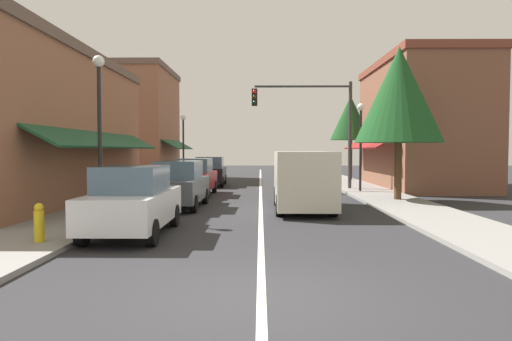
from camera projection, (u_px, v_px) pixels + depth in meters
name	position (u px, v px, depth m)	size (l,w,h in m)	color
ground_plane	(261.00, 190.00, 24.71)	(80.00, 80.00, 0.00)	#28282B
sidewalk_left	(159.00, 189.00, 24.75)	(2.60, 56.00, 0.12)	gray
sidewalk_right	(363.00, 189.00, 24.65)	(2.60, 56.00, 0.12)	gray
lane_center_stripe	(261.00, 190.00, 24.71)	(0.14, 52.00, 0.01)	silver
storefront_left_block	(24.00, 127.00, 18.66)	(6.99, 14.20, 6.22)	#8E5B42
storefront_right_block	(420.00, 124.00, 26.46)	(6.12, 10.20, 7.31)	brown
storefront_far_left	(131.00, 124.00, 34.60)	(7.22, 8.20, 8.29)	#8E5B42
parked_car_nearest_left	(133.00, 201.00, 11.64)	(1.79, 4.11, 1.77)	silver
parked_car_second_left	(179.00, 185.00, 17.16)	(1.86, 4.14, 1.77)	#4C5156
parked_car_third_left	(194.00, 177.00, 22.00)	(1.85, 4.13, 1.77)	maroon
parked_car_far_left	(210.00, 171.00, 27.70)	(1.85, 4.13, 1.77)	black
van_in_lane	(303.00, 178.00, 16.55)	(2.05, 5.20, 2.12)	beige
traffic_signal_mast_arm	(316.00, 116.00, 24.51)	(5.36, 0.50, 5.82)	#333333
street_lamp_left_near	(99.00, 110.00, 14.24)	(0.36, 0.36, 5.09)	black
street_lamp_right_mid	(361.00, 132.00, 22.91)	(0.36, 0.36, 4.50)	black
street_lamp_left_far	(183.00, 137.00, 30.42)	(0.36, 0.36, 4.51)	black
tree_right_near	(399.00, 95.00, 18.96)	(3.59, 3.59, 6.44)	#4C331E
tree_right_far	(350.00, 118.00, 32.27)	(2.83, 2.83, 6.01)	#4C331E
fire_hydrant	(39.00, 223.00, 10.25)	(0.22, 0.22, 0.87)	gold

